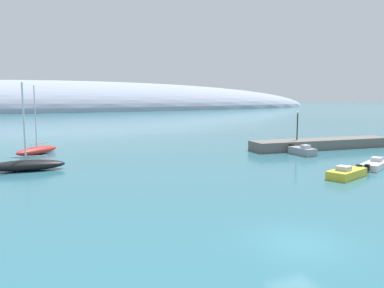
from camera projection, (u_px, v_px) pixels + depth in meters
water at (299, 243)px, 19.22m from camera, size 600.00×600.00×0.00m
breakwater_rocks at (322, 144)px, 53.07m from camera, size 20.88×5.34×1.28m
distant_ridge at (45, 110)px, 184.73m from camera, size 301.83×70.09×27.94m
sailboat_black_mid_mooring at (26, 165)px, 37.51m from camera, size 7.30×2.75×8.46m
sailboat_red_outer_mooring at (37, 150)px, 47.75m from camera, size 5.80×5.47×8.41m
motorboat_yellow_foreground at (347, 173)px, 34.37m from camera, size 4.89×3.09×1.13m
motorboat_grey_alongside_breakwater at (302, 151)px, 47.40m from camera, size 1.68×4.00×1.28m
motorboat_white_outer at (375, 165)px, 38.62m from camera, size 4.91×3.40×1.05m
harbor_lamp_post at (297, 122)px, 51.69m from camera, size 0.36×0.36×3.85m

